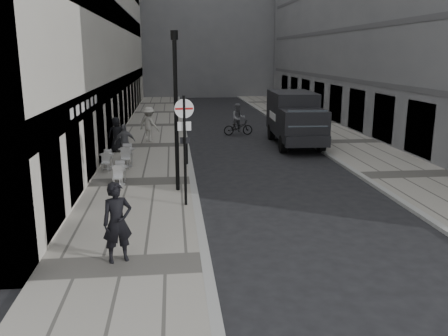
% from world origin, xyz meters
% --- Properties ---
extents(ground, '(120.00, 120.00, 0.00)m').
position_xyz_m(ground, '(0.00, 0.00, 0.00)').
color(ground, black).
rests_on(ground, ground).
extents(sidewalk, '(4.00, 60.00, 0.12)m').
position_xyz_m(sidewalk, '(-2.00, 18.00, 0.06)').
color(sidewalk, gray).
rests_on(sidewalk, ground).
extents(far_sidewalk, '(4.00, 60.00, 0.12)m').
position_xyz_m(far_sidewalk, '(9.00, 18.00, 0.06)').
color(far_sidewalk, gray).
rests_on(far_sidewalk, ground).
extents(building_far, '(24.00, 16.00, 22.00)m').
position_xyz_m(building_far, '(1.50, 56.00, 11.00)').
color(building_far, slate).
rests_on(building_far, ground).
extents(walking_man, '(0.83, 0.69, 1.96)m').
position_xyz_m(walking_man, '(-2.09, 2.98, 1.10)').
color(walking_man, black).
rests_on(walking_man, sidewalk).
extents(sign_post, '(0.62, 0.12, 3.60)m').
position_xyz_m(sign_post, '(-0.36, 7.20, 2.43)').
color(sign_post, black).
rests_on(sign_post, sidewalk).
extents(lamppost, '(0.25, 0.25, 5.65)m').
position_xyz_m(lamppost, '(-0.60, 9.00, 3.27)').
color(lamppost, black).
rests_on(lamppost, sidewalk).
extents(bollard_near, '(0.13, 0.13, 0.98)m').
position_xyz_m(bollard_near, '(-0.15, 13.21, 0.61)').
color(bollard_near, black).
rests_on(bollard_near, sidewalk).
extents(bollard_far, '(0.12, 0.12, 0.91)m').
position_xyz_m(bollard_far, '(-0.60, 9.89, 0.58)').
color(bollard_far, black).
rests_on(bollard_far, sidewalk).
extents(panel_van, '(2.58, 6.28, 2.91)m').
position_xyz_m(panel_van, '(6.01, 17.84, 1.64)').
color(panel_van, black).
rests_on(panel_van, ground).
extents(cyclist, '(1.90, 0.83, 1.99)m').
position_xyz_m(cyclist, '(3.35, 21.46, 0.78)').
color(cyclist, black).
rests_on(cyclist, ground).
extents(pedestrian_a, '(1.08, 0.77, 1.71)m').
position_xyz_m(pedestrian_a, '(-2.99, 14.34, 0.97)').
color(pedestrian_a, slate).
rests_on(pedestrian_a, sidewalk).
extents(pedestrian_b, '(1.46, 1.33, 1.97)m').
position_xyz_m(pedestrian_b, '(-2.08, 19.10, 1.11)').
color(pedestrian_b, '#B9B4AB').
rests_on(pedestrian_b, sidewalk).
extents(pedestrian_c, '(1.00, 0.80, 1.78)m').
position_xyz_m(pedestrian_c, '(-3.60, 16.42, 1.01)').
color(pedestrian_c, black).
rests_on(pedestrian_c, sidewalk).
extents(cafe_table_near, '(0.66, 1.49, 0.85)m').
position_xyz_m(cafe_table_near, '(-2.80, 9.93, 0.55)').
color(cafe_table_near, silver).
rests_on(cafe_table_near, sidewalk).
extents(cafe_table_mid, '(0.62, 1.40, 0.80)m').
position_xyz_m(cafe_table_mid, '(-3.60, 12.54, 0.53)').
color(cafe_table_mid, silver).
rests_on(cafe_table_mid, sidewalk).
extents(cafe_table_far, '(0.73, 1.66, 0.94)m').
position_xyz_m(cafe_table_far, '(-2.80, 13.00, 0.60)').
color(cafe_table_far, '#BDBDBF').
rests_on(cafe_table_far, sidewalk).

